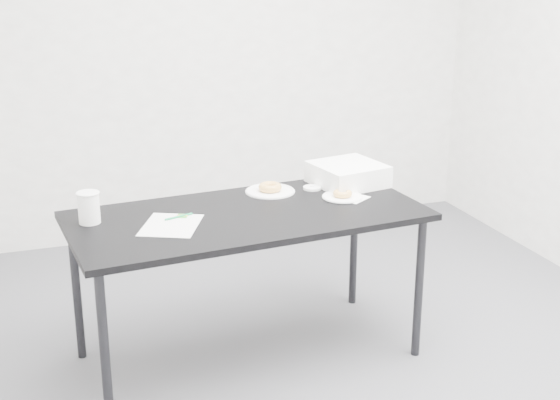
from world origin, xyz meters
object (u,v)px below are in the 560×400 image
object	(u,v)px
table	(247,224)
plate_near	(342,197)
pen	(179,217)
donut_far	(270,187)
coffee_cup	(89,208)
donut_near	(343,193)
plate_far	(270,191)
bakery_box	(348,174)
scorecard	(171,225)

from	to	relation	value
table	plate_near	world-z (taller)	plate_near
table	pen	size ratio (longest dim) A/B	12.06
donut_far	coffee_cup	distance (m)	0.93
table	coffee_cup	distance (m)	0.73
donut_near	coffee_cup	distance (m)	1.22
donut_near	plate_far	bearing A→B (deg)	145.83
donut_near	coffee_cup	xyz separation A→B (m)	(-1.22, 0.04, 0.05)
table	plate_far	size ratio (longest dim) A/B	6.79
pen	coffee_cup	distance (m)	0.40
donut_near	plate_near	bearing A→B (deg)	0.00
coffee_cup	plate_near	bearing A→B (deg)	-1.92
plate_near	bakery_box	bearing A→B (deg)	60.00
coffee_cup	plate_far	bearing A→B (deg)	10.43
pen	plate_far	size ratio (longest dim) A/B	0.56
donut_near	table	bearing A→B (deg)	-173.41
table	plate_near	bearing A→B (deg)	1.92
plate_near	coffee_cup	bearing A→B (deg)	178.08
donut_far	scorecard	bearing A→B (deg)	-150.87
table	plate_far	world-z (taller)	plate_far
scorecard	plate_far	bearing A→B (deg)	54.26
scorecard	coffee_cup	size ratio (longest dim) A/B	2.09
pen	bakery_box	size ratio (longest dim) A/B	0.43
table	plate_far	xyz separation A→B (m)	(0.20, 0.27, 0.06)
scorecard	bakery_box	distance (m)	1.05
bakery_box	donut_near	bearing A→B (deg)	-130.64
table	bakery_box	bearing A→B (deg)	17.91
table	coffee_cup	size ratio (longest dim) A/B	11.69
plate_near	table	bearing A→B (deg)	-173.41
pen	donut_far	distance (m)	0.57
plate_near	donut_near	distance (m)	0.02
scorecard	pen	size ratio (longest dim) A/B	2.15
donut_far	coffee_cup	xyz separation A→B (m)	(-0.91, -0.17, 0.05)
plate_near	bakery_box	world-z (taller)	bakery_box
pen	donut_near	bearing A→B (deg)	-16.04
pen	donut_near	distance (m)	0.83
plate_near	donut_near	xyz separation A→B (m)	(0.00, 0.00, 0.02)
bakery_box	table	bearing A→B (deg)	-168.04
donut_near	donut_far	xyz separation A→B (m)	(-0.31, 0.21, 0.00)
donut_near	donut_far	distance (m)	0.37
donut_far	plate_far	bearing A→B (deg)	90.00
donut_far	pen	bearing A→B (deg)	-155.68
donut_near	coffee_cup	size ratio (longest dim) A/B	0.65
plate_near	coffee_cup	distance (m)	1.22
donut_far	bakery_box	world-z (taller)	bakery_box
table	donut_near	bearing A→B (deg)	1.92
donut_far	bakery_box	distance (m)	0.43
scorecard	donut_near	distance (m)	0.89
plate_near	pen	bearing A→B (deg)	-178.17
plate_near	bakery_box	xyz separation A→B (m)	(0.12, 0.20, 0.05)
scorecard	coffee_cup	distance (m)	0.38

